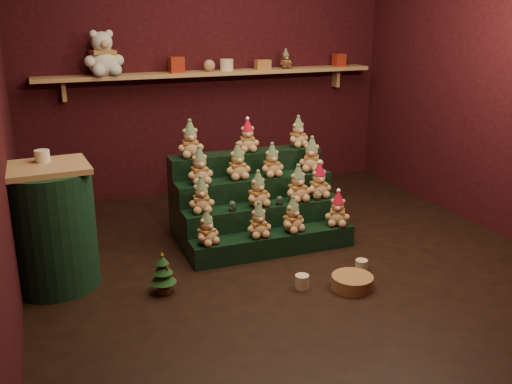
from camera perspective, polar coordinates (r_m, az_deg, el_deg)
name	(u,v)px	position (r m, az deg, el deg)	size (l,w,h in m)	color
ground	(283,256)	(4.73, 2.72, -6.37)	(4.00, 4.00, 0.00)	black
back_wall	(208,62)	(6.27, -4.84, 12.84)	(4.00, 0.10, 2.80)	black
front_wall	(480,140)	(2.64, 21.46, 4.85)	(4.00, 0.10, 2.80)	black
right_wall	(500,74)	(5.51, 23.25, 10.82)	(0.10, 4.00, 2.80)	black
back_shelf	(213,74)	(6.11, -4.33, 11.73)	(3.60, 0.26, 0.24)	tan
riser_tier_front	(274,243)	(4.74, 1.76, -5.15)	(1.40, 0.22, 0.18)	black
riser_tier_midfront	(264,224)	(4.89, 0.77, -3.24)	(1.40, 0.22, 0.36)	black
riser_tier_midback	(254,206)	(5.05, -0.15, -1.45)	(1.40, 0.22, 0.54)	black
riser_tier_back	(246,190)	(5.22, -1.02, 0.23)	(1.40, 0.22, 0.72)	black
teddy_0	(207,227)	(4.46, -4.96, -3.54)	(0.20, 0.18, 0.28)	tan
teddy_1	(259,220)	(4.59, 0.26, -2.80)	(0.20, 0.18, 0.28)	tan
teddy_2	(293,214)	(4.70, 3.68, -2.25)	(0.21, 0.19, 0.29)	tan
teddy_3	(338,209)	(4.88, 8.17, -1.65)	(0.21, 0.19, 0.29)	tan
teddy_4	(201,195)	(4.63, -5.50, -0.27)	(0.21, 0.19, 0.29)	tan
teddy_5	(258,189)	(4.74, 0.20, 0.30)	(0.21, 0.19, 0.30)	tan
teddy_6	(298,183)	(4.88, 4.22, 0.86)	(0.22, 0.20, 0.31)	tan
teddy_7	(319,180)	(5.00, 6.31, 1.16)	(0.22, 0.20, 0.30)	tan
teddy_8	(200,166)	(4.77, -5.67, 2.63)	(0.22, 0.20, 0.31)	tan
teddy_9	(238,161)	(4.89, -1.85, 3.08)	(0.22, 0.20, 0.30)	tan
teddy_10	(272,160)	(4.97, 1.61, 3.20)	(0.20, 0.18, 0.29)	tan
teddy_11	(312,154)	(5.15, 5.59, 3.76)	(0.22, 0.20, 0.31)	tan
teddy_12	(190,139)	(4.93, -6.60, 5.28)	(0.22, 0.20, 0.31)	tan
teddy_13	(248,136)	(5.10, -0.85, 5.65)	(0.20, 0.18, 0.28)	tan
teddy_14	(298,132)	(5.30, 4.22, 6.03)	(0.20, 0.18, 0.28)	tan
snow_globe_a	(233,206)	(4.66, -2.36, -1.40)	(0.06, 0.06, 0.09)	black
snow_globe_b	(280,200)	(4.81, 2.37, -0.84)	(0.06, 0.06, 0.08)	black
snow_globe_c	(318,195)	(4.95, 6.18, -0.29)	(0.07, 0.07, 0.09)	black
side_table	(51,227)	(4.34, -19.86, -3.32)	(0.63, 0.63, 0.91)	tan
table_ornament	(42,156)	(4.29, -20.60, 3.40)	(0.10, 0.10, 0.08)	beige
mini_christmas_tree	(163,273)	(4.13, -9.29, -7.99)	(0.19, 0.19, 0.32)	#4C2F1B
mug_left	(302,282)	(4.20, 4.63, -8.93)	(0.10, 0.10, 0.10)	beige
mug_right	(361,266)	(4.51, 10.50, -7.26)	(0.10, 0.10, 0.10)	beige
wicker_basket	(352,282)	(4.25, 9.60, -8.86)	(0.30, 0.30, 0.09)	#99643D
white_bear	(102,47)	(5.83, -15.13, 13.81)	(0.39, 0.35, 0.54)	white
brown_bear	(286,59)	(6.35, 2.98, 13.15)	(0.15, 0.13, 0.21)	#52331B
gift_tin_red_a	(177,65)	(5.98, -7.95, 12.50)	(0.14, 0.14, 0.16)	#AE301A
gift_tin_cream	(227,65)	(6.12, -2.96, 12.58)	(0.14, 0.14, 0.12)	beige
gift_tin_red_b	(339,60)	(6.66, 8.31, 12.93)	(0.12, 0.12, 0.14)	#AE301A
shelf_plush_ball	(209,66)	(6.07, -4.69, 12.49)	(0.12, 0.12, 0.12)	tan
scarf_gift_box	(263,65)	(6.26, 0.68, 12.62)	(0.16, 0.10, 0.10)	#E0571F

